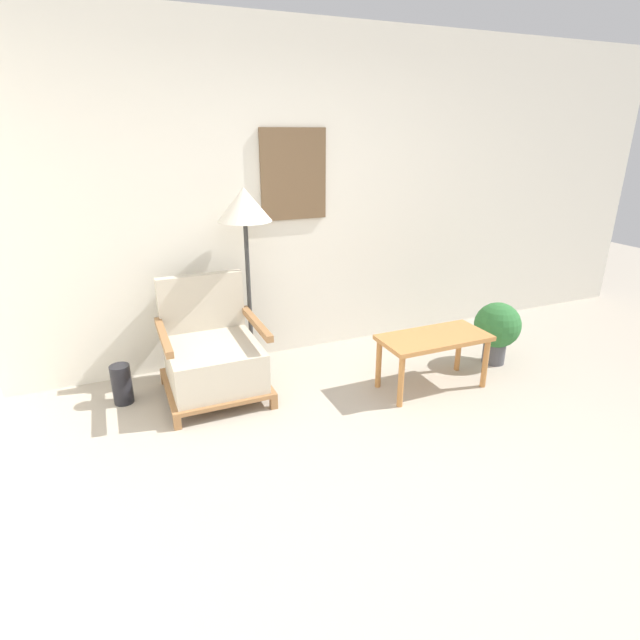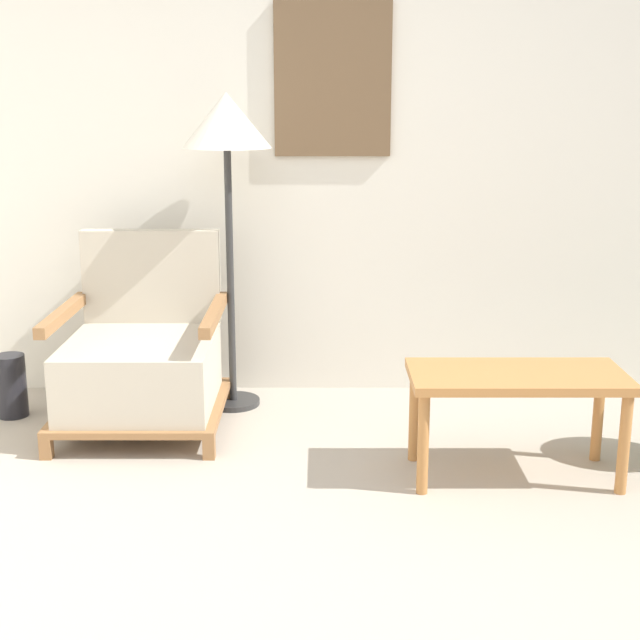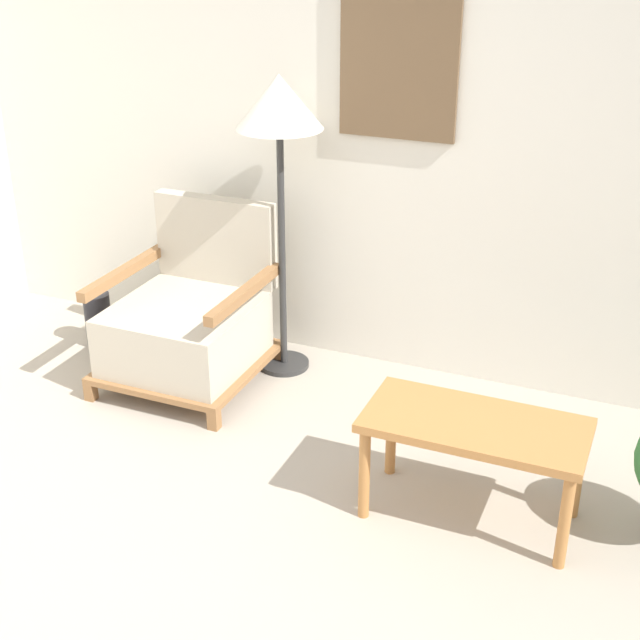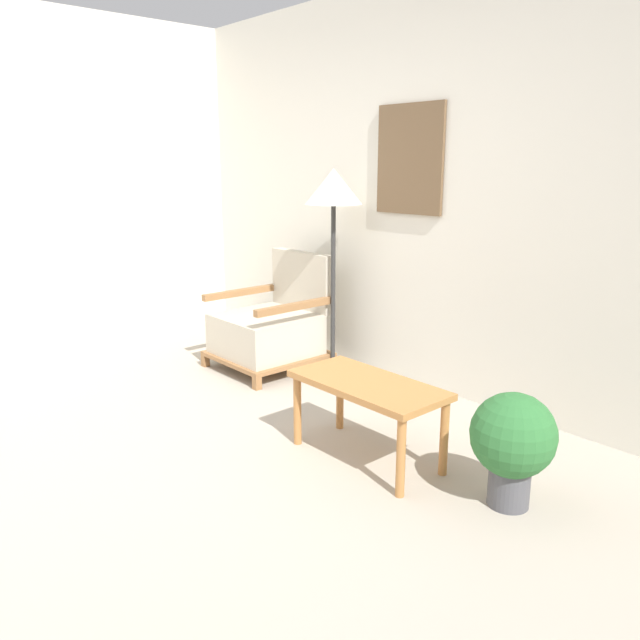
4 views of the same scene
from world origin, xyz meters
name	(u,v)px [view 4 (image 4 of 4)]	position (x,y,z in m)	size (l,w,h in m)	color
ground_plane	(81,481)	(0.00, 0.00, 0.00)	(14.00, 14.00, 0.00)	#A89E8E
wall_back	(407,189)	(0.00, 2.37, 1.35)	(8.00, 0.09, 2.70)	silver
wall_left	(14,187)	(-2.33, 0.50, 1.35)	(0.06, 8.00, 2.70)	silver
armchair	(271,328)	(-0.81, 1.79, 0.31)	(0.73, 0.76, 0.86)	olive
floor_lamp	(333,197)	(-0.43, 2.09, 1.29)	(0.41, 0.41, 1.49)	#2D2D2D
coffee_table	(367,393)	(0.76, 1.23, 0.37)	(0.84, 0.40, 0.43)	#B2753D
vase	(238,328)	(-1.46, 1.92, 0.15)	(0.14, 0.14, 0.30)	black
potted_plant	(513,440)	(1.52, 1.39, 0.32)	(0.39, 0.39, 0.54)	#4C4C51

